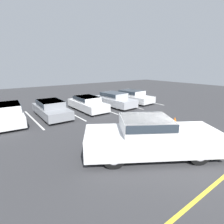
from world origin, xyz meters
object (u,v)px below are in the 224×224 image
parked_sedan_c (87,103)px  traffic_cone (175,121)px  pickup_truck (152,137)px  parked_sedan_a (8,113)px  parked_sedan_d (114,99)px  parked_sedan_b (51,108)px  parked_sedan_e (132,96)px

parked_sedan_c → traffic_cone: parked_sedan_c is taller
pickup_truck → parked_sedan_a: 9.70m
parked_sedan_c → parked_sedan_d: 2.79m
parked_sedan_a → traffic_cone: (8.83, -6.79, -0.47)m
parked_sedan_d → parked_sedan_b: bearing=-94.8°
pickup_truck → traffic_cone: bearing=54.9°
parked_sedan_b → traffic_cone: size_ratio=9.74×
parked_sedan_b → parked_sedan_e: 8.57m
parked_sedan_c → parked_sedan_d: bearing=86.7°
pickup_truck → parked_sedan_e: (7.03, 8.77, -0.18)m
parked_sedan_a → parked_sedan_d: (8.70, -0.29, 0.00)m
parked_sedan_e → traffic_cone: (-2.53, -6.87, -0.46)m
parked_sedan_c → traffic_cone: size_ratio=9.33×
parked_sedan_b → parked_sedan_c: bearing=92.7°
parked_sedan_a → parked_sedan_d: 8.71m
parked_sedan_a → parked_sedan_e: (11.36, 0.08, -0.01)m
parked_sedan_b → parked_sedan_e: size_ratio=0.98×
parked_sedan_b → parked_sedan_d: size_ratio=1.00×
parked_sedan_a → traffic_cone: 11.15m
parked_sedan_e → pickup_truck: bearing=-43.5°
pickup_truck → parked_sedan_e: bearing=83.3°
pickup_truck → parked_sedan_d: 9.47m
pickup_truck → parked_sedan_d: (4.38, 8.40, -0.16)m
pickup_truck → parked_sedan_b: bearing=132.3°
parked_sedan_b → parked_sedan_c: (3.13, 0.09, -0.01)m
pickup_truck → parked_sedan_e: 11.24m
parked_sedan_a → parked_sedan_c: size_ratio=1.05×
parked_sedan_c → traffic_cone: bearing=23.4°
parked_sedan_b → traffic_cone: parked_sedan_b is taller
parked_sedan_b → parked_sedan_c: parked_sedan_b is taller
pickup_truck → traffic_cone: (4.50, 1.89, -0.64)m
parked_sedan_c → parked_sedan_d: (2.78, -0.15, 0.05)m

